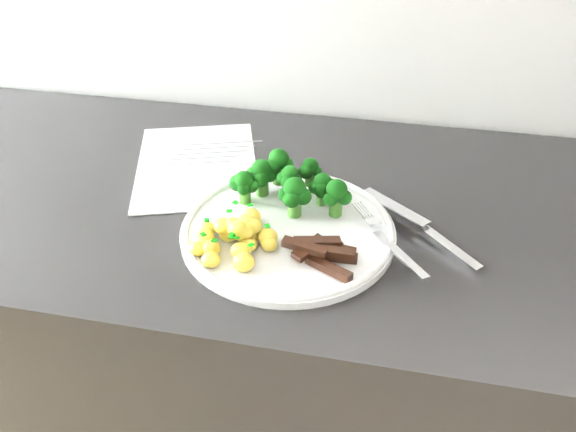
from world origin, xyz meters
name	(u,v)px	position (x,y,z in m)	size (l,w,h in m)	color
counter	(255,382)	(-0.02, 1.68, 0.43)	(2.32, 0.58, 0.87)	black
recipe_paper	(197,164)	(-0.12, 1.76, 0.87)	(0.27, 0.32, 0.00)	silver
plate	(288,229)	(0.06, 1.60, 0.88)	(0.29, 0.29, 0.02)	white
broccoli	(290,181)	(0.05, 1.67, 0.92)	(0.18, 0.11, 0.07)	#31651D
potatoes	(234,236)	(0.00, 1.55, 0.89)	(0.11, 0.12, 0.04)	yellow
beef_strips	(323,251)	(0.12, 1.55, 0.89)	(0.10, 0.08, 0.03)	black
fork	(390,242)	(0.20, 1.59, 0.89)	(0.11, 0.15, 0.02)	silver
knife	(432,236)	(0.25, 1.63, 0.88)	(0.17, 0.16, 0.02)	silver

